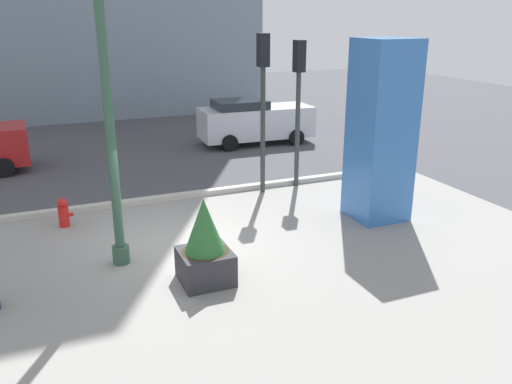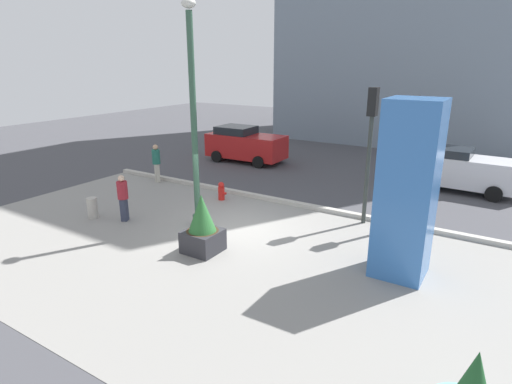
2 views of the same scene
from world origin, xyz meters
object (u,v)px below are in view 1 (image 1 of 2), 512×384
object	(u,v)px
lamp_post	(107,101)
car_passing_lane	(254,121)
potted_plant_near_right	(205,246)
art_pillar_blue	(381,132)
fire_hydrant	(64,213)
traffic_light_far_side	(263,88)
traffic_light_corner	(298,89)

from	to	relation	value
lamp_post	car_passing_lane	size ratio (longest dim) A/B	1.54
lamp_post	potted_plant_near_right	distance (m)	3.38
art_pillar_blue	fire_hydrant	xyz separation A→B (m)	(-7.59, 2.42, -1.90)
lamp_post	fire_hydrant	bearing A→B (deg)	110.19
art_pillar_blue	traffic_light_far_side	distance (m)	3.66
fire_hydrant	potted_plant_near_right	bearing A→B (deg)	-59.96
lamp_post	potted_plant_near_right	size ratio (longest dim) A/B	4.04
lamp_post	traffic_light_corner	distance (m)	6.83
potted_plant_near_right	car_passing_lane	world-z (taller)	car_passing_lane
traffic_light_corner	car_passing_lane	distance (m)	6.19
lamp_post	art_pillar_blue	size ratio (longest dim) A/B	1.57
lamp_post	art_pillar_blue	distance (m)	6.73
fire_hydrant	car_passing_lane	world-z (taller)	car_passing_lane
art_pillar_blue	potted_plant_near_right	xyz separation A→B (m)	(-5.20, -1.71, -1.49)
lamp_post	fire_hydrant	xyz separation A→B (m)	(-0.97, 2.64, -3.10)
art_pillar_blue	potted_plant_near_right	bearing A→B (deg)	-161.79
art_pillar_blue	potted_plant_near_right	world-z (taller)	art_pillar_blue
potted_plant_near_right	fire_hydrant	xyz separation A→B (m)	(-2.39, 4.13, -0.41)
fire_hydrant	traffic_light_far_side	bearing A→B (deg)	5.90
lamp_post	traffic_light_corner	size ratio (longest dim) A/B	1.63
art_pillar_blue	traffic_light_corner	world-z (taller)	art_pillar_blue
art_pillar_blue	lamp_post	bearing A→B (deg)	-178.10
potted_plant_near_right	traffic_light_far_side	distance (m)	6.19
traffic_light_far_side	car_passing_lane	size ratio (longest dim) A/B	0.99
lamp_post	car_passing_lane	xyz separation A→B (m)	(6.90, 9.15, -2.54)
art_pillar_blue	potted_plant_near_right	distance (m)	5.68
traffic_light_corner	car_passing_lane	xyz separation A→B (m)	(1.00, 5.76, -2.04)
art_pillar_blue	fire_hydrant	bearing A→B (deg)	162.31
lamp_post	car_passing_lane	world-z (taller)	lamp_post
potted_plant_near_right	car_passing_lane	xyz separation A→B (m)	(5.48, 10.64, 0.15)
art_pillar_blue	fire_hydrant	size ratio (longest dim) A/B	6.06
art_pillar_blue	potted_plant_near_right	size ratio (longest dim) A/B	2.58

